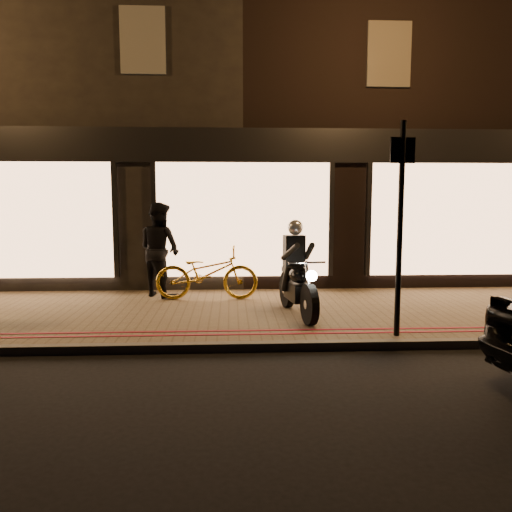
{
  "coord_description": "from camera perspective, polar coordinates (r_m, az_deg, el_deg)",
  "views": [
    {
      "loc": [
        -0.26,
        -6.53,
        2.07
      ],
      "look_at": [
        0.16,
        1.78,
        1.1
      ],
      "focal_mm": 35.0,
      "sensor_mm": 36.0,
      "label": 1
    }
  ],
  "objects": [
    {
      "name": "ground",
      "position": [
        6.86,
        -0.57,
        -10.93
      ],
      "size": [
        90.0,
        90.0,
        0.0
      ],
      "primitive_type": "plane",
      "color": "black",
      "rests_on": "ground"
    },
    {
      "name": "sidewalk",
      "position": [
        8.77,
        -1.1,
        -6.6
      ],
      "size": [
        50.0,
        4.0,
        0.12
      ],
      "primitive_type": "cube",
      "color": "brown",
      "rests_on": "ground"
    },
    {
      "name": "kerb_stone",
      "position": [
        6.89,
        -0.59,
        -10.33
      ],
      "size": [
        50.0,
        0.14,
        0.12
      ],
      "primitive_type": "cube",
      "color": "#59544C",
      "rests_on": "ground"
    },
    {
      "name": "red_kerb_lines",
      "position": [
        7.35,
        -0.75,
        -8.72
      ],
      "size": [
        50.0,
        0.26,
        0.01
      ],
      "color": "maroon",
      "rests_on": "sidewalk"
    },
    {
      "name": "building_row",
      "position": [
        15.67,
        -1.95,
        14.65
      ],
      "size": [
        48.0,
        10.11,
        8.5
      ],
      "color": "black",
      "rests_on": "ground"
    },
    {
      "name": "motorcycle",
      "position": [
        8.34,
        4.7,
        -2.58
      ],
      "size": [
        0.66,
        1.93,
        1.59
      ],
      "rotation": [
        0.0,
        0.0,
        0.16
      ],
      "color": "black",
      "rests_on": "sidewalk"
    },
    {
      "name": "sign_post",
      "position": [
        7.23,
        16.17,
        4.22
      ],
      "size": [
        0.35,
        0.09,
        3.0
      ],
      "rotation": [
        0.0,
        0.0,
        0.08
      ],
      "color": "black",
      "rests_on": "sidewalk"
    },
    {
      "name": "bicycle_gold",
      "position": [
        9.64,
        -5.65,
        -1.94
      ],
      "size": [
        1.97,
        0.72,
        1.03
      ],
      "primitive_type": "imported",
      "rotation": [
        0.0,
        0.0,
        1.55
      ],
      "color": "gold",
      "rests_on": "sidewalk"
    },
    {
      "name": "person_dark",
      "position": [
        10.06,
        -10.96,
        0.73
      ],
      "size": [
        1.15,
        1.13,
        1.87
      ],
      "primitive_type": "imported",
      "rotation": [
        0.0,
        0.0,
        2.41
      ],
      "color": "black",
      "rests_on": "sidewalk"
    }
  ]
}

